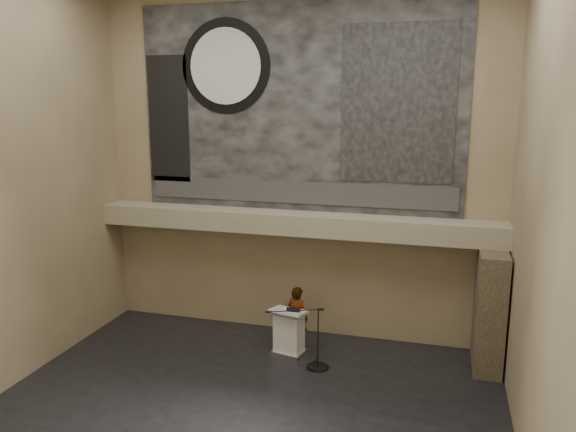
% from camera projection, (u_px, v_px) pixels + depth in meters
% --- Properties ---
extents(floor, '(10.00, 10.00, 0.00)m').
position_uv_depth(floor, '(244.00, 409.00, 10.93)').
color(floor, black).
rests_on(floor, ground).
extents(wall_back, '(10.00, 0.02, 8.50)m').
position_uv_depth(wall_back, '(297.00, 168.00, 13.82)').
color(wall_back, '#7B6A4E').
rests_on(wall_back, floor).
extents(wall_front, '(10.00, 0.02, 8.50)m').
position_uv_depth(wall_front, '(114.00, 252.00, 6.29)').
color(wall_front, '#7B6A4E').
rests_on(wall_front, floor).
extents(wall_left, '(0.02, 8.00, 8.50)m').
position_uv_depth(wall_left, '(9.00, 183.00, 11.38)').
color(wall_left, '#7B6A4E').
rests_on(wall_left, floor).
extents(wall_right, '(0.02, 8.00, 8.50)m').
position_uv_depth(wall_right, '(541.00, 209.00, 8.73)').
color(wall_right, '#7B6A4E').
rests_on(wall_right, floor).
extents(soffit, '(10.00, 0.80, 0.50)m').
position_uv_depth(soffit, '(292.00, 223.00, 13.71)').
color(soffit, gray).
rests_on(soffit, wall_back).
extents(sprinkler_left, '(0.04, 0.04, 0.06)m').
position_uv_depth(sprinkler_left, '(231.00, 230.00, 14.15)').
color(sprinkler_left, '#B2893D').
rests_on(sprinkler_left, soffit).
extents(sprinkler_right, '(0.04, 0.04, 0.06)m').
position_uv_depth(sprinkler_right, '(369.00, 240.00, 13.22)').
color(sprinkler_right, '#B2893D').
rests_on(sprinkler_right, soffit).
extents(banner, '(8.00, 0.05, 5.00)m').
position_uv_depth(banner, '(297.00, 108.00, 13.50)').
color(banner, black).
rests_on(banner, wall_back).
extents(banner_text_strip, '(7.76, 0.02, 0.55)m').
position_uv_depth(banner_text_strip, '(296.00, 192.00, 13.88)').
color(banner_text_strip, '#2F2F2F').
rests_on(banner_text_strip, banner).
extents(banner_clock_rim, '(2.30, 0.02, 2.30)m').
position_uv_depth(banner_clock_rim, '(225.00, 66.00, 13.73)').
color(banner_clock_rim, black).
rests_on(banner_clock_rim, banner).
extents(banner_clock_face, '(1.84, 0.02, 1.84)m').
position_uv_depth(banner_clock_face, '(225.00, 66.00, 13.71)').
color(banner_clock_face, silver).
rests_on(banner_clock_face, banner).
extents(banner_building_print, '(2.60, 0.02, 3.60)m').
position_uv_depth(banner_building_print, '(398.00, 104.00, 12.80)').
color(banner_building_print, black).
rests_on(banner_building_print, banner).
extents(banner_brick_print, '(1.10, 0.02, 3.20)m').
position_uv_depth(banner_brick_print, '(169.00, 119.00, 14.42)').
color(banner_brick_print, black).
rests_on(banner_brick_print, banner).
extents(stone_pier, '(0.60, 1.40, 2.70)m').
position_uv_depth(stone_pier, '(490.00, 310.00, 12.39)').
color(stone_pier, '#3F3426').
rests_on(stone_pier, floor).
extents(lectern, '(0.90, 0.72, 1.14)m').
position_uv_depth(lectern, '(289.00, 332.00, 13.20)').
color(lectern, silver).
rests_on(lectern, floor).
extents(binder, '(0.36, 0.31, 0.04)m').
position_uv_depth(binder, '(293.00, 310.00, 13.02)').
color(binder, black).
rests_on(binder, lectern).
extents(papers, '(0.30, 0.34, 0.00)m').
position_uv_depth(papers, '(285.00, 310.00, 13.05)').
color(papers, silver).
rests_on(papers, lectern).
extents(speaker_person, '(0.65, 0.53, 1.55)m').
position_uv_depth(speaker_person, '(297.00, 317.00, 13.47)').
color(speaker_person, beige).
rests_on(speaker_person, floor).
extents(mic_stand, '(1.34, 0.72, 1.42)m').
position_uv_depth(mic_stand, '(316.00, 359.00, 12.58)').
color(mic_stand, black).
rests_on(mic_stand, floor).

